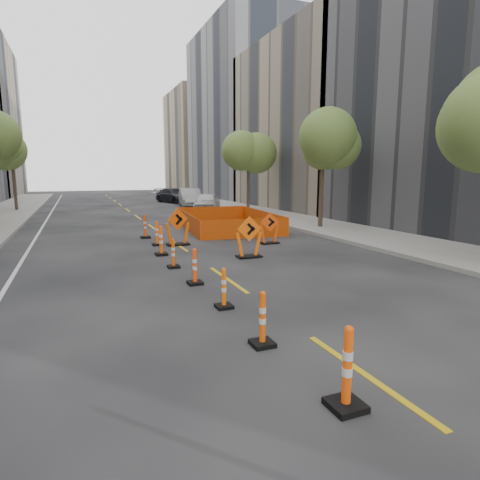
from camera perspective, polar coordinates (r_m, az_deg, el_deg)
name	(u,v)px	position (r m, az deg, el deg)	size (l,w,h in m)	color
ground_plane	(298,328)	(8.18, 8.26, -12.32)	(140.00, 140.00, 0.00)	black
sidewalk_right	(329,227)	(22.76, 12.58, 1.79)	(4.00, 90.00, 0.15)	gray
bld_right_c	(331,127)	(37.04, 12.80, 15.39)	(12.00, 16.00, 14.00)	gray
bld_right_d	(254,116)	(51.66, 2.00, 17.21)	(12.00, 18.00, 20.00)	gray
bld_right_e	(209,143)	(68.58, -4.49, 13.59)	(12.00, 14.00, 16.00)	tan
tree_l_d	(12,154)	(36.83, -29.72, 10.58)	(2.80, 2.80, 5.95)	#382B1E
tree_r_b	(323,145)	(22.29, 11.70, 13.13)	(2.80, 2.80, 5.95)	#382B1E
tree_r_c	(248,153)	(31.10, 1.18, 12.22)	(2.80, 2.80, 5.95)	#382B1E
channelizer_1	(347,368)	(5.55, 15.02, -17.14)	(0.45, 0.45, 1.13)	#FC4E0A
channelizer_2	(263,319)	(7.18, 3.22, -11.09)	(0.40, 0.40, 1.00)	#EC4F09
channelizer_3	(224,288)	(9.11, -2.30, -6.83)	(0.37, 0.37, 0.94)	#ED5E0A
channelizer_4	(195,266)	(11.07, -6.46, -3.75)	(0.40, 0.40, 1.01)	#FE420A
channelizer_5	(173,253)	(13.09, -9.48, -1.89)	(0.37, 0.37, 0.95)	#DC4909
channelizer_6	(161,241)	(15.16, -11.17, -0.08)	(0.44, 0.44, 1.11)	#FF500A
channelizer_7	(157,233)	(17.31, -11.74, 0.95)	(0.41, 0.41, 1.04)	#FF550A
channelizer_8	(145,226)	(19.39, -13.35, 1.89)	(0.44, 0.44, 1.11)	#E43E09
chevron_sign_left	(178,227)	(17.17, -8.87, 1.89)	(1.06, 0.64, 1.59)	#E84F09
chevron_sign_center	(249,237)	(14.46, 1.28, 0.43)	(1.00, 0.60, 1.51)	#FF5E0A
chevron_sign_right	(270,228)	(17.38, 4.24, 1.69)	(0.91, 0.54, 1.36)	#DD4209
safety_fence	(226,220)	(22.27, -2.02, 2.84)	(4.32, 7.36, 0.92)	#E3410B
parked_car_near	(207,202)	(32.07, -4.69, 5.39)	(1.81, 4.50, 1.53)	silver
parked_car_mid	(190,197)	(37.25, -7.10, 6.02)	(1.77, 5.09, 1.68)	#9B9BA0
parked_car_far	(174,195)	(42.72, -9.37, 6.26)	(2.07, 5.09, 1.48)	black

